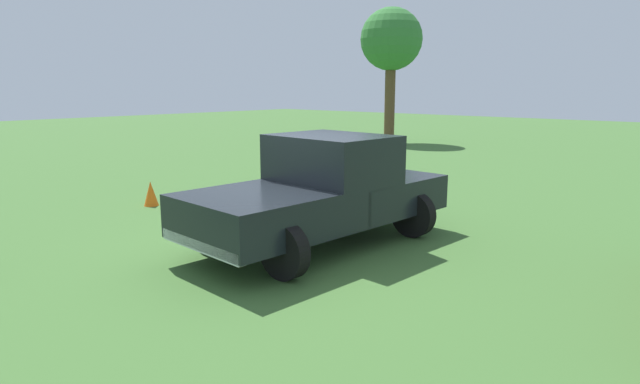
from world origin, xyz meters
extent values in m
plane|color=#3D662D|center=(0.00, 0.00, 0.00)|extent=(80.00, 80.00, 0.00)
cylinder|color=black|center=(-0.92, 1.09, 0.40)|extent=(0.80, 0.22, 0.80)
cylinder|color=black|center=(0.70, 0.99, 0.40)|extent=(0.80, 0.22, 0.80)
cylinder|color=black|center=(-1.10, -1.92, 0.40)|extent=(0.80, 0.22, 0.80)
cylinder|color=black|center=(0.51, -2.02, 0.40)|extent=(0.80, 0.22, 0.80)
cube|color=black|center=(-0.11, 0.95, 0.74)|extent=(2.03, 2.00, 0.64)
cube|color=black|center=(-0.22, -0.75, 1.12)|extent=(2.01, 1.62, 1.40)
cube|color=slate|center=(-0.22, -0.75, 1.56)|extent=(1.84, 1.39, 0.48)
cube|color=black|center=(-0.28, -1.69, 0.72)|extent=(2.05, 2.38, 0.60)
cube|color=silver|center=(-0.06, 1.83, 0.48)|extent=(1.85, 0.23, 0.16)
cylinder|color=brown|center=(8.65, -15.58, 1.96)|extent=(0.49, 0.49, 3.93)
sphere|color=#337533|center=(8.65, -15.58, 4.79)|extent=(2.90, 2.90, 2.90)
cone|color=orange|center=(4.60, -0.24, 0.28)|extent=(0.32, 0.32, 0.55)
camera|label=1|loc=(-5.90, 6.02, 2.60)|focal=30.01mm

